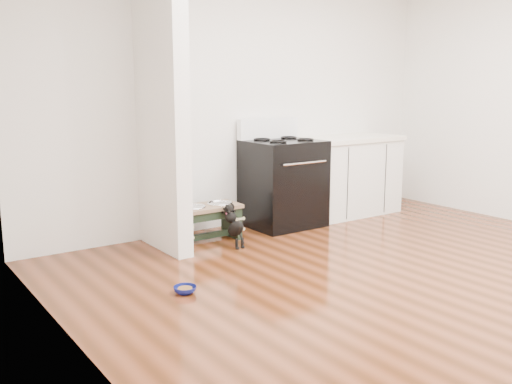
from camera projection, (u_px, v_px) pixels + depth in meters
name	position (u px, v px, depth m)	size (l,w,h in m)	color
ground	(432.00, 287.00, 4.29)	(5.00, 5.00, 0.00)	#3F1D0B
room_shell	(445.00, 67.00, 3.99)	(5.00, 5.00, 5.00)	silver
partition_wall	(161.00, 102.00, 5.06)	(0.15, 0.80, 2.70)	silver
oven_range	(283.00, 182.00, 6.08)	(0.76, 0.69, 1.14)	black
cabinet_run	(348.00, 175.00, 6.65)	(1.24, 0.64, 0.91)	silver
dog_feeder	(207.00, 216.00, 5.50)	(0.65, 0.35, 0.37)	black
puppy	(234.00, 224.00, 5.33)	(0.11, 0.33, 0.39)	black
floor_bowl	(185.00, 290.00, 4.16)	(0.17, 0.17, 0.05)	navy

